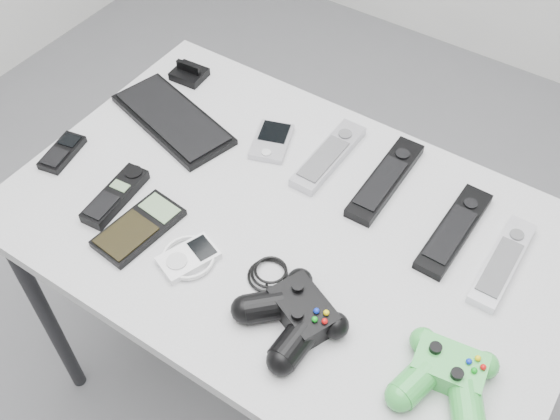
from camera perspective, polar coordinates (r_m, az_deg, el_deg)
The scene contains 15 objects.
floor at distance 1.81m, azimuth 0.89°, elevation -17.38°, with size 3.50×3.50×0.00m, color slate.
desk at distance 1.28m, azimuth 0.84°, elevation -2.91°, with size 1.06×0.68×0.71m.
pda_keyboard at distance 1.44m, azimuth -9.33°, elevation 7.85°, with size 0.29×0.12×0.02m, color black.
dock_bracket at distance 1.54m, azimuth -7.94°, elevation 11.93°, with size 0.07×0.06×0.04m, color black.
pda at distance 1.37m, azimuth -0.73°, elevation 6.03°, with size 0.07×0.11×0.02m, color #A8A6AE.
remote_silver_a at distance 1.34m, azimuth 4.27°, elevation 4.77°, with size 0.05×0.21×0.02m, color #A8A6AE.
remote_black_a at distance 1.31m, azimuth 9.18°, elevation 2.68°, with size 0.05×0.24×0.02m, color black.
remote_black_b at distance 1.25m, azimuth 14.93°, elevation -1.67°, with size 0.05×0.23×0.02m, color black.
remote_silver_b at distance 1.23m, azimuth 18.83°, elevation -4.29°, with size 0.05×0.21×0.02m, color silver.
mobile_phone at distance 1.42m, azimuth -18.44°, elevation 4.81°, with size 0.05×0.11×0.02m, color black.
cordless_handset at distance 1.30m, azimuth -14.15°, elevation 1.23°, with size 0.05×0.16×0.02m, color black.
calculator at distance 1.24m, azimuth -12.20°, elevation -1.50°, with size 0.08×0.17×0.02m, color black.
mp3_player at distance 1.18m, azimuth -7.99°, elevation -4.10°, with size 0.10×0.10×0.02m, color silver.
controller_black at distance 1.09m, azimuth 1.30°, elevation -9.04°, with size 0.27×0.17×0.05m, color black, non-canonical shape.
controller_green at distance 1.07m, azimuth 14.30°, elevation -13.73°, with size 0.15×0.16×0.05m, color green, non-canonical shape.
Camera 1 is at (0.37, -0.60, 1.67)m, focal length 42.00 mm.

